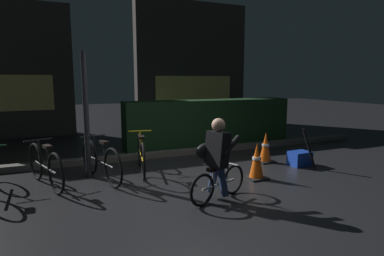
% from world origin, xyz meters
% --- Properties ---
extents(ground_plane, '(40.00, 40.00, 0.00)m').
position_xyz_m(ground_plane, '(0.00, 0.00, 0.00)').
color(ground_plane, black).
extents(sidewalk_curb, '(12.00, 0.24, 0.12)m').
position_xyz_m(sidewalk_curb, '(0.00, 2.20, 0.06)').
color(sidewalk_curb, '#56544F').
rests_on(sidewalk_curb, ground).
extents(hedge_row, '(4.80, 0.70, 1.25)m').
position_xyz_m(hedge_row, '(1.80, 3.10, 0.62)').
color(hedge_row, '#19381C').
rests_on(hedge_row, ground).
extents(storefront_left, '(4.19, 0.54, 4.17)m').
position_xyz_m(storefront_left, '(-3.66, 6.50, 2.08)').
color(storefront_left, '#383330').
rests_on(storefront_left, ground).
extents(storefront_right, '(4.61, 0.54, 4.83)m').
position_xyz_m(storefront_right, '(2.99, 7.20, 2.40)').
color(storefront_right, '#383330').
rests_on(storefront_right, ground).
extents(street_post, '(0.10, 0.10, 2.29)m').
position_xyz_m(street_post, '(-1.63, 1.20, 1.15)').
color(street_post, '#2D2D33').
rests_on(street_post, ground).
extents(parked_bike_left_mid, '(0.61, 1.61, 0.78)m').
position_xyz_m(parked_bike_left_mid, '(-2.35, 0.92, 0.35)').
color(parked_bike_left_mid, black).
rests_on(parked_bike_left_mid, ground).
extents(parked_bike_center_left, '(0.56, 1.66, 0.79)m').
position_xyz_m(parked_bike_center_left, '(-1.45, 0.90, 0.36)').
color(parked_bike_center_left, black).
rests_on(parked_bike_center_left, ground).
extents(parked_bike_center_right, '(0.46, 1.69, 0.79)m').
position_xyz_m(parked_bike_center_right, '(-0.65, 1.13, 0.36)').
color(parked_bike_center_right, black).
rests_on(parked_bike_center_right, ground).
extents(traffic_cone_near, '(0.36, 0.36, 0.67)m').
position_xyz_m(traffic_cone_near, '(1.19, -0.10, 0.32)').
color(traffic_cone_near, black).
rests_on(traffic_cone_near, ground).
extents(traffic_cone_far, '(0.36, 0.36, 0.67)m').
position_xyz_m(traffic_cone_far, '(2.06, 0.83, 0.32)').
color(traffic_cone_far, black).
rests_on(traffic_cone_far, ground).
extents(blue_crate, '(0.46, 0.35, 0.30)m').
position_xyz_m(blue_crate, '(2.55, 0.30, 0.15)').
color(blue_crate, '#193DB7').
rests_on(blue_crate, ground).
extents(cyclist, '(1.12, 0.52, 1.25)m').
position_xyz_m(cyclist, '(0.02, -0.75, 0.63)').
color(cyclist, black).
rests_on(cyclist, ground).
extents(closed_umbrella, '(0.28, 0.22, 0.82)m').
position_xyz_m(closed_umbrella, '(2.55, 0.05, 0.41)').
color(closed_umbrella, black).
rests_on(closed_umbrella, ground).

